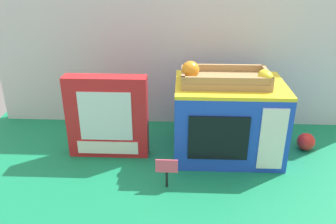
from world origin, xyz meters
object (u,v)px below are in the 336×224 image
(price_sign, at_px, (167,169))
(cookie_set_box, at_px, (107,117))
(food_groups_crate, at_px, (223,78))
(loose_toy_apple, at_px, (306,142))
(toy_microwave, at_px, (228,119))

(price_sign, bearing_deg, cookie_set_box, 138.44)
(cookie_set_box, height_order, price_sign, cookie_set_box)
(food_groups_crate, bearing_deg, loose_toy_apple, 6.80)
(food_groups_crate, height_order, cookie_set_box, food_groups_crate)
(food_groups_crate, xyz_separation_m, cookie_set_box, (-0.40, -0.02, -0.14))
(cookie_set_box, distance_m, loose_toy_apple, 0.74)
(food_groups_crate, relative_size, cookie_set_box, 1.01)
(toy_microwave, distance_m, loose_toy_apple, 0.32)
(cookie_set_box, bearing_deg, loose_toy_apple, 4.83)
(toy_microwave, height_order, loose_toy_apple, toy_microwave)
(toy_microwave, distance_m, price_sign, 0.32)
(cookie_set_box, bearing_deg, price_sign, -41.56)
(cookie_set_box, bearing_deg, food_groups_crate, 3.19)
(food_groups_crate, distance_m, cookie_set_box, 0.43)
(cookie_set_box, relative_size, loose_toy_apple, 4.55)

